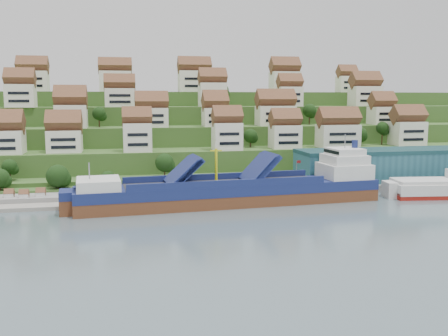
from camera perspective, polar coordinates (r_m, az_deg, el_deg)
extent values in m
plane|color=slate|center=(134.86, 2.46, -4.14)|extent=(300.00, 300.00, 0.00)
cube|color=gray|center=(154.52, 8.32, -2.25)|extent=(180.00, 14.00, 2.20)
cube|color=gray|center=(144.95, -21.69, -3.65)|extent=(45.00, 20.00, 1.00)
cube|color=#2D4C1E|center=(217.89, -3.04, 1.02)|extent=(260.00, 128.00, 4.00)
cube|color=#2D4C1E|center=(222.41, -3.23, 2.07)|extent=(260.00, 118.00, 11.00)
cube|color=#2D4C1E|center=(229.97, -3.53, 3.13)|extent=(260.00, 102.00, 18.00)
cube|color=#2D4C1E|center=(237.61, -3.81, 4.13)|extent=(260.00, 86.00, 25.00)
cube|color=#2D4C1E|center=(246.34, -4.11, 4.96)|extent=(260.00, 68.00, 31.00)
cube|color=white|center=(170.95, -23.79, 2.73)|extent=(11.54, 8.66, 7.34)
cube|color=white|center=(169.47, -17.74, 2.94)|extent=(10.70, 8.57, 7.08)
cube|color=white|center=(165.29, -9.87, 3.47)|extent=(9.13, 7.03, 9.31)
cube|color=white|center=(167.83, 0.35, 3.63)|extent=(9.42, 7.62, 9.17)
cube|color=white|center=(175.58, 6.98, 3.57)|extent=(10.02, 7.73, 8.04)
cube|color=white|center=(181.98, 12.87, 3.59)|extent=(14.06, 8.26, 8.08)
cube|color=white|center=(197.89, 20.22, 3.73)|extent=(11.51, 8.31, 8.73)
cube|color=white|center=(182.87, -17.05, 5.65)|extent=(10.61, 8.98, 8.00)
cube|color=white|center=(182.20, -8.25, 5.73)|extent=(11.27, 7.90, 6.88)
cube|color=white|center=(185.10, -1.03, 5.83)|extent=(8.83, 8.56, 6.79)
cube|color=white|center=(192.34, 5.88, 5.97)|extent=(14.12, 8.36, 7.48)
cube|color=white|center=(210.39, 17.57, 5.74)|extent=(9.17, 8.04, 6.97)
cube|color=white|center=(198.21, -22.21, 7.64)|extent=(10.12, 7.86, 8.33)
cube|color=white|center=(197.28, -11.81, 7.87)|extent=(11.25, 7.30, 7.08)
cube|color=white|center=(200.76, -1.32, 8.36)|extent=(10.51, 7.79, 9.39)
cube|color=white|center=(207.33, 7.49, 8.08)|extent=(9.46, 7.14, 7.94)
cube|color=white|center=(224.15, 15.81, 7.89)|extent=(12.22, 8.47, 8.37)
cube|color=white|center=(219.55, -20.97, 9.23)|extent=(11.75, 8.03, 8.25)
cube|color=white|center=(217.81, -12.29, 9.63)|extent=(13.17, 7.51, 8.63)
cube|color=white|center=(219.76, -3.40, 9.83)|extent=(13.64, 8.15, 9.05)
cube|color=white|center=(228.30, 6.94, 9.72)|extent=(12.47, 8.73, 9.06)
cube|color=white|center=(244.55, 13.84, 9.26)|extent=(8.60, 7.05, 7.59)
ellipsoid|color=#193812|center=(160.50, -23.31, 0.15)|extent=(4.48, 4.48, 4.48)
ellipsoid|color=#193812|center=(155.97, -6.82, 0.62)|extent=(5.79, 5.79, 5.79)
ellipsoid|color=#193812|center=(192.15, 15.26, 3.73)|extent=(5.44, 5.44, 5.44)
ellipsoid|color=#193812|center=(196.28, 17.66, 4.39)|extent=(4.73, 4.73, 4.73)
ellipsoid|color=#193812|center=(177.81, 3.05, 3.69)|extent=(4.96, 4.96, 4.96)
ellipsoid|color=#193812|center=(201.55, 9.76, 6.48)|extent=(5.36, 5.36, 5.36)
ellipsoid|color=#193812|center=(188.44, -17.75, 5.68)|extent=(4.87, 4.87, 4.87)
ellipsoid|color=#193812|center=(186.12, -14.10, 6.06)|extent=(4.82, 4.82, 4.82)
ellipsoid|color=#193812|center=(205.09, -0.35, 8.86)|extent=(6.37, 6.37, 6.37)
ellipsoid|color=#193812|center=(214.86, 6.89, 8.14)|extent=(4.81, 4.81, 4.81)
ellipsoid|color=#193812|center=(212.90, 6.98, 8.00)|extent=(4.67, 4.67, 4.67)
ellipsoid|color=#193812|center=(152.32, -24.25, -1.07)|extent=(5.44, 5.44, 5.44)
ellipsoid|color=#193812|center=(149.64, -18.48, -0.89)|extent=(6.53, 6.53, 6.53)
ellipsoid|color=#193812|center=(148.80, -13.13, -1.27)|extent=(4.84, 4.84, 4.84)
cube|color=#275C6A|center=(168.87, 18.39, 0.39)|extent=(60.00, 15.00, 10.00)
cylinder|color=gray|center=(148.38, 8.29, -0.67)|extent=(0.16, 0.16, 8.00)
cube|color=maroon|center=(148.09, 8.53, 0.71)|extent=(1.20, 0.05, 0.80)
cube|color=white|center=(144.94, -23.32, -3.09)|extent=(2.40, 2.20, 2.20)
cube|color=white|center=(142.71, -21.86, -3.18)|extent=(2.40, 2.20, 2.20)
cube|color=white|center=(143.50, -20.19, -3.04)|extent=(2.40, 2.20, 2.20)
cube|color=brown|center=(134.28, 0.84, -3.75)|extent=(82.22, 18.00, 5.23)
cube|color=navy|center=(133.61, 0.84, -2.28)|extent=(82.23, 18.13, 2.72)
cube|color=silver|center=(127.97, -14.16, -1.79)|extent=(11.23, 12.60, 2.72)
cube|color=#262628|center=(132.81, -0.02, -1.75)|extent=(52.88, 14.16, 0.31)
cube|color=navy|center=(129.71, -4.92, -0.42)|extent=(8.59, 12.04, 7.23)
cube|color=navy|center=(135.05, 3.83, -0.08)|extent=(8.20, 12.02, 7.64)
cylinder|color=yellow|center=(131.58, -0.90, 0.19)|extent=(0.78, 0.78, 9.41)
cube|color=silver|center=(145.93, 13.56, -0.30)|extent=(13.32, 12.74, 4.18)
cube|color=silver|center=(145.51, 13.60, 1.00)|extent=(11.15, 11.34, 2.61)
cube|color=silver|center=(145.26, 13.63, 1.86)|extent=(8.98, 9.95, 1.88)
cylinder|color=navy|center=(146.62, 14.73, 2.66)|extent=(1.78, 1.78, 2.30)
cube|color=maroon|center=(157.95, 23.47, -2.80)|extent=(29.55, 13.71, 2.47)
cube|color=silver|center=(157.59, 23.51, -2.05)|extent=(29.57, 13.81, 3.04)
cube|color=silver|center=(157.30, 23.55, -1.37)|extent=(28.02, 12.50, 1.14)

